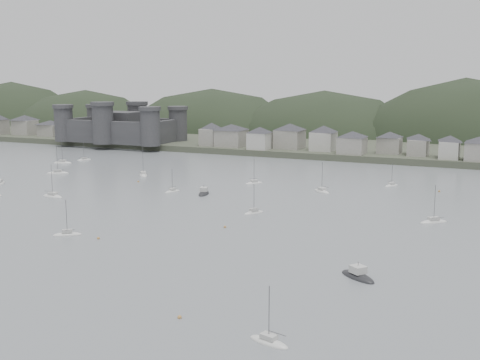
% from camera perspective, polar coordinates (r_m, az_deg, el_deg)
% --- Properties ---
extents(ground, '(900.00, 900.00, 0.00)m').
position_cam_1_polar(ground, '(127.81, -14.24, -7.86)').
color(ground, slate).
rests_on(ground, ground).
extents(far_shore_land, '(900.00, 250.00, 3.00)m').
position_cam_1_polar(far_shore_land, '(398.67, 13.28, 4.25)').
color(far_shore_land, '#383D2D').
rests_on(far_shore_land, ground).
extents(forested_ridge, '(851.55, 103.94, 102.57)m').
position_cam_1_polar(forested_ridge, '(374.21, 13.16, 1.93)').
color(forested_ridge, black).
rests_on(forested_ridge, ground).
extents(castle, '(66.00, 43.00, 20.00)m').
position_cam_1_polar(castle, '(338.90, -11.21, 5.00)').
color(castle, '#353537').
rests_on(castle, far_shore_land).
extents(waterfront_town, '(451.48, 28.46, 12.92)m').
position_cam_1_polar(waterfront_town, '(280.56, 18.96, 3.22)').
color(waterfront_town, gray).
rests_on(waterfront_town, far_shore_land).
extents(sailboat_lead, '(7.67, 8.43, 11.84)m').
position_cam_1_polar(sailboat_lead, '(237.60, -9.15, 0.47)').
color(sailboat_lead, silver).
rests_on(sailboat_lead, ground).
extents(moored_fleet, '(242.09, 154.35, 13.66)m').
position_cam_1_polar(moored_fleet, '(183.03, -8.40, -2.28)').
color(moored_fleet, silver).
rests_on(moored_fleet, ground).
extents(motor_launch_near, '(8.99, 7.75, 4.09)m').
position_cam_1_polar(motor_launch_near, '(118.95, 11.10, -8.94)').
color(motor_launch_near, black).
rests_on(motor_launch_near, ground).
extents(motor_launch_far, '(4.98, 8.84, 3.99)m').
position_cam_1_polar(motor_launch_far, '(197.63, -3.45, -1.27)').
color(motor_launch_far, black).
rests_on(motor_launch_far, ground).
extents(mooring_buoys, '(153.36, 129.93, 0.70)m').
position_cam_1_polar(mooring_buoys, '(162.32, -2.20, -3.74)').
color(mooring_buoys, '#B6803C').
rests_on(mooring_buoys, ground).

